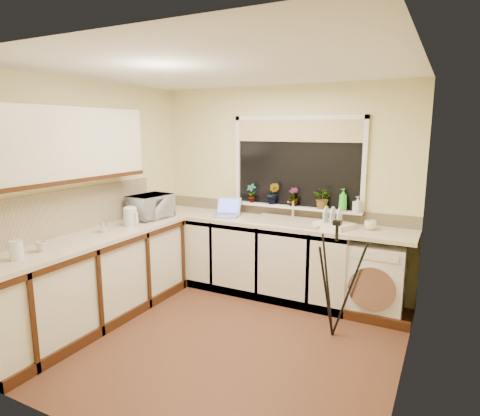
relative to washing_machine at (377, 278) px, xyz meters
name	(u,v)px	position (x,y,z in m)	size (l,w,h in m)	color
floor	(221,337)	(-1.22, -1.21, -0.39)	(3.20, 3.20, 0.00)	brown
ceiling	(218,68)	(-1.22, -1.21, 2.06)	(3.20, 3.20, 0.00)	white
wall_back	(281,189)	(-1.22, 0.29, 0.83)	(3.20, 3.20, 0.00)	beige
wall_front	(90,256)	(-1.22, -2.71, 0.83)	(3.20, 3.20, 0.00)	beige
wall_left	(90,197)	(-2.82, -1.21, 0.83)	(3.00, 3.00, 0.00)	beige
wall_right	(411,231)	(0.38, -1.21, 0.83)	(3.00, 3.00, 0.00)	beige
base_cabinet_back	(246,255)	(-1.54, -0.01, 0.04)	(2.55, 0.60, 0.86)	silver
base_cabinet_left	(94,281)	(-2.52, -1.51, 0.04)	(0.54, 2.40, 0.86)	silver
worktop_back	(271,222)	(-1.22, -0.01, 0.49)	(3.20, 0.60, 0.04)	beige
worktop_left	(91,238)	(-2.52, -1.51, 0.49)	(0.60, 2.40, 0.04)	beige
upper_cabinet	(61,145)	(-2.66, -1.66, 1.41)	(0.28, 1.90, 0.70)	silver
splashback_left	(69,212)	(-2.80, -1.51, 0.73)	(0.02, 2.40, 0.45)	beige
splashback_back	(280,210)	(-1.22, 0.28, 0.58)	(3.20, 0.02, 0.14)	beige
window_glass	(297,163)	(-1.02, 0.28, 1.16)	(1.50, 0.02, 1.00)	black
window_blind	(297,131)	(-1.02, 0.25, 1.53)	(1.50, 0.02, 0.25)	tan
windowsill	(294,207)	(-1.02, 0.22, 0.64)	(1.60, 0.14, 0.03)	white
sink	(287,221)	(-1.02, -0.01, 0.52)	(0.82, 0.46, 0.03)	tan
faucet	(293,209)	(-1.02, 0.17, 0.63)	(0.03, 0.03, 0.24)	silver
washing_machine	(377,278)	(0.00, 0.00, 0.00)	(0.55, 0.54, 0.79)	white
laptop	(227,211)	(-1.80, -0.02, 0.56)	(0.35, 0.35, 0.21)	#97969D
kettle	(130,217)	(-2.49, -0.97, 0.60)	(0.15, 0.15, 0.19)	silver
dish_rack	(334,225)	(-0.47, -0.03, 0.54)	(0.37, 0.28, 0.06)	silver
tripod	(335,279)	(-0.28, -0.68, 0.17)	(0.55, 0.55, 1.13)	black
glass_jug	(16,250)	(-2.49, -2.31, 0.59)	(0.11, 0.11, 0.16)	silver
steel_jar	(105,226)	(-2.52, -1.31, 0.57)	(0.09, 0.09, 0.12)	silver
microwave	(151,207)	(-2.54, -0.55, 0.65)	(0.50, 0.34, 0.28)	silver
plant_a	(251,193)	(-1.57, 0.19, 0.77)	(0.12, 0.08, 0.23)	#999999
plant_b	(273,193)	(-1.29, 0.21, 0.79)	(0.14, 0.12, 0.26)	#999999
plant_c	(293,197)	(-1.03, 0.22, 0.77)	(0.12, 0.12, 0.22)	#999999
plant_d	(323,198)	(-0.67, 0.21, 0.78)	(0.22, 0.19, 0.24)	#999999
soap_bottle_green	(343,200)	(-0.44, 0.20, 0.78)	(0.09, 0.10, 0.25)	green
soap_bottle_clear	(358,204)	(-0.28, 0.19, 0.74)	(0.08, 0.08, 0.17)	#999999
cup_back	(370,225)	(-0.11, 0.05, 0.56)	(0.13, 0.13, 0.10)	silver
cup_left	(41,247)	(-2.51, -2.07, 0.55)	(0.09, 0.09, 0.09)	beige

